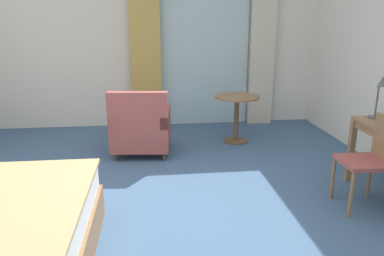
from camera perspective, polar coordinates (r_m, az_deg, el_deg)
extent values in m
cube|color=#426084|center=(3.55, -4.50, -14.13)|extent=(6.08, 7.03, 0.10)
cube|color=white|center=(6.33, -6.06, 12.75)|extent=(5.68, 0.12, 2.73)
cube|color=silver|center=(6.33, 1.85, 11.35)|extent=(1.49, 0.02, 2.41)
cube|color=tan|center=(6.16, -7.09, 11.36)|extent=(0.49, 0.10, 2.46)
cube|color=beige|center=(6.45, 10.67, 11.42)|extent=(0.41, 0.10, 2.46)
cube|color=olive|center=(4.48, 23.06, -3.17)|extent=(0.06, 0.06, 0.70)
cube|color=#9E4C47|center=(3.87, 24.74, -4.76)|extent=(0.43, 0.42, 0.04)
cylinder|color=olive|center=(4.02, 20.66, -7.17)|extent=(0.04, 0.04, 0.43)
cylinder|color=olive|center=(3.72, 23.11, -9.37)|extent=(0.04, 0.04, 0.43)
cylinder|color=olive|center=(4.20, 25.41, -6.74)|extent=(0.04, 0.04, 0.43)
cylinder|color=#4C4C51|center=(4.40, 26.07, 1.50)|extent=(0.14, 0.14, 0.02)
cylinder|color=#4C4C51|center=(4.36, 26.36, 3.80)|extent=(0.02, 0.02, 0.35)
cone|color=#4C4C51|center=(4.28, 27.13, 6.32)|extent=(0.12, 0.14, 0.13)
cube|color=#9E4C47|center=(5.10, -7.63, -0.83)|extent=(0.82, 0.86, 0.32)
cube|color=#9E4C47|center=(4.67, -8.26, 2.61)|extent=(0.75, 0.19, 0.47)
cube|color=#9E4C47|center=(5.00, -4.07, 1.81)|extent=(0.18, 0.80, 0.16)
cube|color=#9E4C47|center=(5.08, -11.35, 1.74)|extent=(0.18, 0.80, 0.16)
cylinder|color=#4C3D2D|center=(5.45, -3.90, -1.88)|extent=(0.04, 0.04, 0.10)
cylinder|color=#4C3D2D|center=(5.52, -10.39, -1.89)|extent=(0.04, 0.04, 0.10)
cylinder|color=#4C3D2D|center=(4.82, -4.28, -4.37)|extent=(0.04, 0.04, 0.10)
cylinder|color=#4C3D2D|center=(4.89, -11.61, -4.34)|extent=(0.04, 0.04, 0.10)
cylinder|color=olive|center=(5.41, 6.89, 4.74)|extent=(0.64, 0.64, 0.03)
cylinder|color=brown|center=(5.49, 6.77, 1.22)|extent=(0.07, 0.07, 0.66)
cylinder|color=brown|center=(5.58, 6.66, -1.93)|extent=(0.35, 0.35, 0.02)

